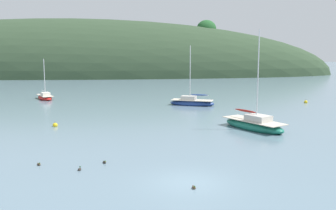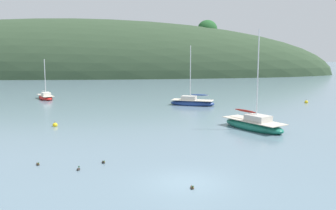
% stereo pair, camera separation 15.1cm
% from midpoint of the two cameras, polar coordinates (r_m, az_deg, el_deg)
% --- Properties ---
extents(ground_plane, '(400.00, 400.00, 0.00)m').
position_cam_midpoint_polar(ground_plane, '(20.23, 3.04, -11.51)').
color(ground_plane, slate).
extents(far_shoreline_hill, '(150.00, 36.00, 32.55)m').
position_cam_midpoint_polar(far_shoreline_hill, '(109.61, -15.05, 4.40)').
color(far_shoreline_hill, '#2D422B').
rests_on(far_shoreline_hill, ground).
extents(sailboat_red_portside, '(5.18, 6.59, 8.81)m').
position_cam_midpoint_polar(sailboat_red_portside, '(34.07, 12.81, -2.87)').
color(sailboat_red_portside, '#196B56').
rests_on(sailboat_red_portside, ground).
extents(sailboat_yellow_far, '(5.88, 3.62, 7.58)m').
position_cam_midpoint_polar(sailboat_yellow_far, '(47.68, 3.70, 0.39)').
color(sailboat_yellow_far, navy).
rests_on(sailboat_yellow_far, ground).
extents(sailboat_blue_center, '(3.57, 4.79, 5.78)m').
position_cam_midpoint_polar(sailboat_blue_center, '(56.17, -17.74, 1.14)').
color(sailboat_blue_center, red).
rests_on(sailboat_blue_center, ground).
extents(mooring_buoy_channel, '(0.44, 0.44, 0.54)m').
position_cam_midpoint_polar(mooring_buoy_channel, '(52.82, 20.03, 0.42)').
color(mooring_buoy_channel, yellow).
rests_on(mooring_buoy_channel, ground).
extents(mooring_buoy_outer, '(0.44, 0.44, 0.54)m').
position_cam_midpoint_polar(mooring_buoy_outer, '(35.89, -16.39, -2.89)').
color(mooring_buoy_outer, yellow).
rests_on(mooring_buoy_outer, ground).
extents(duck_straggler, '(0.20, 0.43, 0.24)m').
position_cam_midpoint_polar(duck_straggler, '(22.76, -13.04, -9.31)').
color(duck_straggler, '#2D2823').
rests_on(duck_straggler, ground).
extents(duck_lead, '(0.33, 0.40, 0.24)m').
position_cam_midpoint_polar(duck_lead, '(24.36, -18.68, -8.37)').
color(duck_lead, '#473828').
rests_on(duck_lead, ground).
extents(duck_lone_left, '(0.22, 0.43, 0.24)m').
position_cam_midpoint_polar(duck_lone_left, '(19.43, 3.87, -12.19)').
color(duck_lone_left, '#473828').
rests_on(duck_lone_left, ground).
extents(duck_trailing, '(0.30, 0.41, 0.24)m').
position_cam_midpoint_polar(duck_trailing, '(23.81, -9.43, -8.42)').
color(duck_trailing, '#2D2823').
rests_on(duck_trailing, ground).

